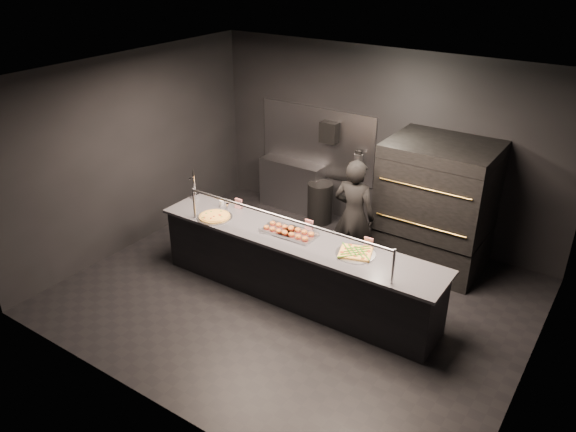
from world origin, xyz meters
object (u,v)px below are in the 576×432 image
object	(u,v)px
prep_shelf	(292,185)
pizza_oven	(436,205)
towel_dispenser	(330,132)
round_pizza	(215,217)
slider_tray_a	(279,229)
service_counter	(296,267)
slider_tray_b	(298,234)
trash_bin	(320,203)
square_pizza	(356,253)
fire_extinguisher	(358,166)
worker	(354,216)
beer_tap	(195,189)

from	to	relation	value
prep_shelf	pizza_oven	bearing A→B (deg)	-8.54
towel_dispenser	round_pizza	world-z (taller)	towel_dispenser
slider_tray_a	service_counter	bearing A→B (deg)	-5.67
slider_tray_b	pizza_oven	bearing A→B (deg)	57.08
pizza_oven	slider_tray_b	xyz separation A→B (m)	(-1.20, -1.85, -0.02)
round_pizza	slider_tray_a	bearing A→B (deg)	10.45
trash_bin	towel_dispenser	bearing A→B (deg)	90.00
round_pizza	trash_bin	bearing A→B (deg)	80.81
service_counter	slider_tray_b	size ratio (longest dim) A/B	8.75
slider_tray_b	square_pizza	world-z (taller)	slider_tray_b
fire_extinguisher	slider_tray_a	bearing A→B (deg)	-88.76
pizza_oven	towel_dispenser	world-z (taller)	pizza_oven
trash_bin	service_counter	bearing A→B (deg)	-67.14
worker	slider_tray_b	bearing A→B (deg)	72.68
round_pizza	prep_shelf	bearing A→B (deg)	97.62
slider_tray_b	worker	xyz separation A→B (m)	(0.27, 1.07, -0.09)
slider_tray_b	fire_extinguisher	bearing A→B (deg)	98.45
slider_tray_a	pizza_oven	bearing A→B (deg)	51.30
prep_shelf	fire_extinguisher	distance (m)	1.39
trash_bin	worker	size ratio (longest dim) A/B	0.42
round_pizza	worker	size ratio (longest dim) A/B	0.29
pizza_oven	slider_tray_a	size ratio (longest dim) A/B	3.90
prep_shelf	beer_tap	xyz separation A→B (m)	(-0.35, -2.12, 0.61)
trash_bin	worker	bearing A→B (deg)	-41.12
service_counter	square_pizza	xyz separation A→B (m)	(0.85, 0.06, 0.47)
slider_tray_b	square_pizza	xyz separation A→B (m)	(0.85, 0.01, -0.01)
prep_shelf	slider_tray_a	size ratio (longest dim) A/B	2.45
service_counter	trash_bin	distance (m)	2.32
round_pizza	slider_tray_b	xyz separation A→B (m)	(1.27, 0.20, 0.01)
fire_extinguisher	slider_tray_a	size ratio (longest dim) A/B	1.03
square_pizza	trash_bin	size ratio (longest dim) A/B	0.70
fire_extinguisher	square_pizza	bearing A→B (deg)	-62.90
round_pizza	service_counter	bearing A→B (deg)	6.71
towel_dispenser	round_pizza	size ratio (longest dim) A/B	0.69
square_pizza	trash_bin	xyz separation A→B (m)	(-1.75, 2.08, -0.58)
service_counter	slider_tray_a	bearing A→B (deg)	174.33
prep_shelf	trash_bin	world-z (taller)	prep_shelf
prep_shelf	fire_extinguisher	size ratio (longest dim) A/B	2.38
round_pizza	worker	bearing A→B (deg)	39.33
beer_tap	slider_tray_b	distance (m)	1.96
towel_dispenser	fire_extinguisher	bearing A→B (deg)	1.04
service_counter	fire_extinguisher	distance (m)	2.50
slider_tray_b	trash_bin	xyz separation A→B (m)	(-0.90, 2.09, -0.59)
slider_tray_a	towel_dispenser	bearing A→B (deg)	104.29
beer_tap	trash_bin	distance (m)	2.31
pizza_oven	trash_bin	world-z (taller)	pizza_oven
fire_extinguisher	beer_tap	distance (m)	2.72
slider_tray_a	prep_shelf	bearing A→B (deg)	119.60
slider_tray_a	square_pizza	xyz separation A→B (m)	(1.15, 0.03, -0.01)
beer_tap	pizza_oven	bearing A→B (deg)	28.37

